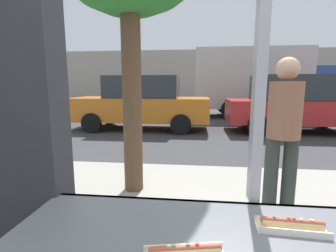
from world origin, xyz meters
TOP-DOWN VIEW (x-y plane):
  - ground_plane at (0.00, 8.00)m, footprint 60.00×60.00m
  - sidewalk_strip at (0.00, 1.60)m, footprint 16.00×2.80m
  - window_wall at (0.00, 0.08)m, footprint 2.80×0.20m
  - building_facade_far at (0.00, 19.36)m, footprint 28.00×1.20m
  - hotdog_tray_near at (0.09, -0.19)m, footprint 0.27×0.10m
  - parked_car_orange at (-2.16, 7.33)m, footprint 4.63×1.93m
  - parked_car_red at (2.81, 7.33)m, footprint 4.21×1.90m
  - box_truck at (2.88, 11.34)m, footprint 6.83×2.44m
  - pedestrian at (0.58, 1.42)m, footprint 0.32×0.32m

SIDE VIEW (x-z plane):
  - ground_plane at x=0.00m, z-range 0.00..0.00m
  - sidewalk_strip at x=0.00m, z-range 0.00..0.16m
  - parked_car_red at x=2.81m, z-range -0.01..1.83m
  - parked_car_orange at x=-2.16m, z-range 0.00..1.83m
  - hotdog_tray_near at x=0.09m, z-range 0.94..1.00m
  - pedestrian at x=0.58m, z-range 0.27..1.90m
  - box_truck at x=2.88m, z-range 0.12..3.29m
  - window_wall at x=0.00m, z-range 0.41..3.31m
  - building_facade_far at x=0.00m, z-range 0.00..4.23m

